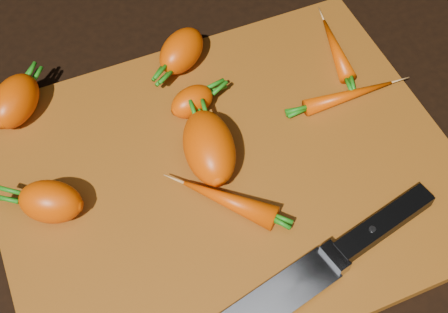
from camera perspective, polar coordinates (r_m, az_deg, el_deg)
name	(u,v)px	position (r m, az deg, el deg)	size (l,w,h in m)	color
ground	(227,181)	(0.70, 0.32, -2.22)	(2.00, 2.00, 0.01)	black
cutting_board	(228,175)	(0.69, 0.32, -1.74)	(0.50, 0.40, 0.01)	brown
carrot_0	(15,101)	(0.75, -18.58, 4.83)	(0.07, 0.05, 0.05)	#C93F00
carrot_1	(51,202)	(0.67, -15.58, -4.00)	(0.07, 0.04, 0.04)	#C93F00
carrot_2	(209,147)	(0.67, -1.37, 0.84)	(0.09, 0.06, 0.06)	#C93F00
carrot_3	(182,51)	(0.77, -3.90, 9.62)	(0.07, 0.04, 0.04)	#C93F00
carrot_4	(192,102)	(0.72, -2.93, 5.04)	(0.05, 0.03, 0.03)	#C93F00
carrot_5	(336,48)	(0.80, 10.16, 9.71)	(0.10, 0.02, 0.02)	#C93F00
carrot_6	(349,95)	(0.75, 11.35, 5.52)	(0.11, 0.02, 0.02)	#C93F00
carrot_7	(229,201)	(0.65, 0.44, -4.06)	(0.10, 0.03, 0.03)	#C93F00
knife	(261,310)	(0.61, 3.44, -13.80)	(0.34, 0.10, 0.02)	gray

